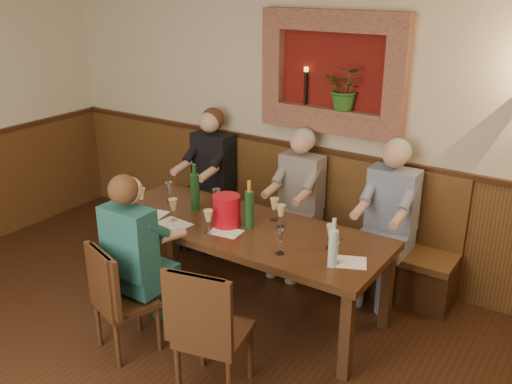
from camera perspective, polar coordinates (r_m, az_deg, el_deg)
room_shell at (r=3.00m, az=-22.29°, el=4.46°), size 6.04×6.04×2.82m
wainscoting at (r=3.56m, az=-19.32°, el=-16.00°), size 6.02×6.02×1.15m
wall_niche at (r=5.10m, az=7.97°, el=11.18°), size 1.36×0.30×1.06m
dining_table at (r=4.65m, az=-1.37°, el=-4.25°), size 2.40×0.90×0.75m
bench at (r=5.53m, az=4.26°, el=-4.01°), size 3.00×0.45×1.11m
chair_near_left at (r=4.45m, az=-12.93°, el=-12.31°), size 0.49×0.49×0.88m
chair_near_right at (r=3.96m, az=-4.26°, el=-15.95°), size 0.51×0.51×0.97m
person_bench_left at (r=5.86m, az=-4.77°, el=0.24°), size 0.42×0.51×1.42m
person_bench_mid at (r=5.33m, az=4.05°, el=-2.21°), size 0.39×0.48×1.36m
person_bench_right at (r=4.99m, az=12.87°, el=-4.17°), size 0.41×0.50×1.40m
person_chair_front at (r=4.40m, az=-11.44°, el=-7.91°), size 0.40×0.49×1.37m
spittoon_bucket at (r=4.59m, az=-2.96°, el=-1.87°), size 0.28×0.28×0.26m
wine_bottle_green_a at (r=4.54m, az=-0.68°, el=-1.64°), size 0.08×0.08×0.39m
wine_bottle_green_b at (r=4.90m, az=-6.13°, el=0.10°), size 0.09×0.09×0.41m
water_bottle at (r=3.99m, az=7.72°, el=-5.48°), size 0.08×0.08×0.36m
tasting_sheet_a at (r=4.93m, az=-10.47°, el=-2.12°), size 0.30×0.24×0.00m
tasting_sheet_b at (r=4.52m, az=-3.07°, el=-4.00°), size 0.27×0.21×0.00m
tasting_sheet_c at (r=4.12m, az=9.10°, el=-6.92°), size 0.32×0.28×0.00m
tasting_sheet_d at (r=4.70m, az=-8.22°, el=-3.19°), size 0.29×0.22×0.00m
wine_glass_0 at (r=5.00m, az=-11.40°, el=-0.68°), size 0.08×0.08×0.19m
wine_glass_1 at (r=5.10m, az=-8.65°, el=-0.06°), size 0.08×0.08×0.19m
wine_glass_2 at (r=4.73m, az=-8.26°, el=-1.78°), size 0.08×0.08×0.19m
wine_glass_3 at (r=4.91m, az=-3.97°, el=-0.75°), size 0.08×0.08×0.19m
wine_glass_4 at (r=4.54m, az=-3.02°, el=-2.59°), size 0.08×0.08×0.19m
wine_glass_5 at (r=4.57m, az=2.50°, el=-2.43°), size 0.08×0.08×0.19m
wine_glass_6 at (r=4.14m, az=2.40°, el=-5.00°), size 0.08×0.08×0.19m
wine_glass_7 at (r=4.25m, az=7.50°, el=-4.45°), size 0.08×0.08×0.19m
wine_glass_8 at (r=4.05m, az=8.04°, el=-5.83°), size 0.08×0.08×0.19m
wine_glass_9 at (r=4.48m, az=-4.78°, el=-2.96°), size 0.08×0.08×0.19m
wine_glass_10 at (r=4.70m, az=1.84°, el=-1.72°), size 0.08×0.08×0.19m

